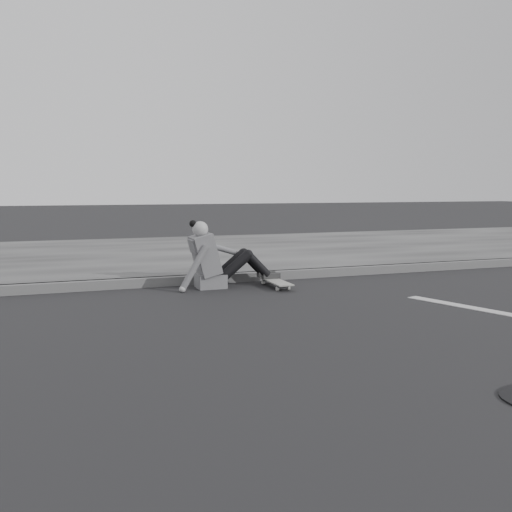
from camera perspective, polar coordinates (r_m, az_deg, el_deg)
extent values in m
plane|color=black|center=(5.26, 0.64, -7.24)|extent=(80.00, 80.00, 0.00)
cube|color=#4F4F4F|center=(7.67, -6.08, -2.36)|extent=(24.00, 0.16, 0.12)
cube|color=#3B3B3B|center=(10.61, -9.94, 0.12)|extent=(24.00, 6.00, 0.12)
cylinder|color=#A9A9A4|center=(7.14, 2.16, -3.28)|extent=(0.03, 0.05, 0.05)
cylinder|color=#A9A9A4|center=(7.19, 3.27, -3.21)|extent=(0.03, 0.05, 0.05)
cylinder|color=#A9A9A4|center=(7.62, 0.70, -2.64)|extent=(0.03, 0.05, 0.05)
cylinder|color=#A9A9A4|center=(7.67, 1.75, -2.58)|extent=(0.03, 0.05, 0.05)
cube|color=#303033|center=(7.16, 2.72, -3.03)|extent=(0.16, 0.04, 0.03)
cube|color=#303033|center=(7.64, 1.23, -2.40)|extent=(0.16, 0.04, 0.03)
cube|color=gray|center=(7.39, 1.95, -2.51)|extent=(0.20, 0.78, 0.02)
cube|color=#565659|center=(7.38, -4.56, -2.47)|extent=(0.36, 0.34, 0.18)
cube|color=#565659|center=(7.31, -5.11, 0.13)|extent=(0.37, 0.40, 0.57)
cube|color=#565659|center=(7.27, -6.12, 1.03)|extent=(0.14, 0.30, 0.20)
cylinder|color=#969696|center=(7.28, -5.52, 1.99)|extent=(0.09, 0.09, 0.08)
sphere|color=#969696|center=(7.27, -5.60, 2.69)|extent=(0.20, 0.20, 0.20)
sphere|color=black|center=(7.26, -6.34, 3.23)|extent=(0.09, 0.09, 0.09)
cylinder|color=black|center=(7.35, -2.02, -0.95)|extent=(0.43, 0.13, 0.39)
cylinder|color=black|center=(7.52, -2.44, -0.78)|extent=(0.43, 0.13, 0.39)
cylinder|color=black|center=(7.45, 0.18, -0.89)|extent=(0.35, 0.11, 0.36)
cylinder|color=black|center=(7.62, -0.28, -0.72)|extent=(0.35, 0.11, 0.36)
sphere|color=black|center=(7.39, -0.81, 0.14)|extent=(0.13, 0.13, 0.13)
sphere|color=black|center=(7.56, -1.25, 0.29)|extent=(0.13, 0.13, 0.13)
cube|color=#292929|center=(7.53, 1.50, -2.01)|extent=(0.24, 0.08, 0.07)
cube|color=#292929|center=(7.70, 1.02, -1.81)|extent=(0.24, 0.08, 0.07)
cylinder|color=#565659|center=(7.08, -6.24, -1.25)|extent=(0.38, 0.08, 0.58)
sphere|color=#969696|center=(7.08, -7.38, -3.32)|extent=(0.08, 0.08, 0.08)
cylinder|color=#565659|center=(7.52, -3.66, 0.79)|extent=(0.48, 0.08, 0.21)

